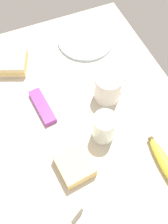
% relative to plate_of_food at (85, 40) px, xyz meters
% --- Properties ---
extents(tabletop, '(0.90, 0.64, 0.02)m').
position_rel_plate_of_food_xyz_m(tabletop, '(0.29, -0.13, -0.02)').
color(tabletop, '#BCB29E').
rests_on(tabletop, ground).
extents(plate_of_food, '(0.20, 0.20, 0.01)m').
position_rel_plate_of_food_xyz_m(plate_of_food, '(0.00, 0.00, 0.00)').
color(plate_of_food, silver).
rests_on(plate_of_food, tabletop).
extents(coffee_mug_black, '(0.08, 0.10, 0.10)m').
position_rel_plate_of_food_xyz_m(coffee_mug_black, '(0.25, -0.03, 0.04)').
color(coffee_mug_black, silver).
rests_on(coffee_mug_black, tabletop).
extents(coffee_mug_milky, '(0.11, 0.09, 0.09)m').
position_rel_plate_of_food_xyz_m(coffee_mug_milky, '(0.59, -0.21, 0.04)').
color(coffee_mug_milky, white).
rests_on(coffee_mug_milky, tabletop).
extents(sandwich_main, '(0.13, 0.12, 0.04)m').
position_rel_plate_of_food_xyz_m(sandwich_main, '(0.02, -0.27, 0.02)').
color(sandwich_main, beige).
rests_on(sandwich_main, tabletop).
extents(sandwich_side, '(0.11, 0.10, 0.04)m').
position_rel_plate_of_food_xyz_m(sandwich_side, '(0.43, -0.21, 0.02)').
color(sandwich_side, '#DBB77A').
rests_on(sandwich_side, tabletop).
extents(glass_of_milk, '(0.07, 0.07, 0.10)m').
position_rel_plate_of_food_xyz_m(glass_of_milk, '(0.37, -0.10, 0.04)').
color(glass_of_milk, silver).
rests_on(glass_of_milk, tabletop).
extents(snack_bar, '(0.14, 0.05, 0.02)m').
position_rel_plate_of_food_xyz_m(snack_bar, '(0.22, -0.24, 0.00)').
color(snack_bar, purple).
rests_on(snack_bar, tabletop).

